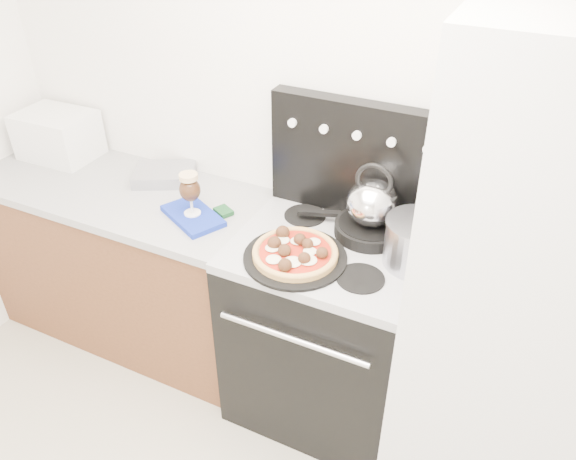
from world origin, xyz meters
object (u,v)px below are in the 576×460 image
Objects in this scene: tea_kettle at (372,200)px; stock_pot at (417,244)px; fridge at (515,293)px; skillet at (369,229)px; stove_body at (326,332)px; toaster_oven at (58,135)px; pizza at (295,251)px; base_cabinet at (132,265)px; pizza_pan at (295,257)px; oven_mitt at (193,216)px; beer_glass at (190,194)px.

stock_pot is (0.22, -0.11, -0.08)m from tea_kettle.
skillet is at bearing 164.29° from fridge.
stove_body is 3.62× the size of stock_pot.
toaster_oven is 1.13× the size of pizza.
toaster_oven is 1.52m from pizza.
base_cabinet is 1.33m from skillet.
base_cabinet is 3.91× the size of toaster_oven.
toaster_oven is 0.92× the size of pizza_pan.
fridge reaches higher than oven_mitt.
stock_pot is (0.95, 0.08, -0.01)m from beer_glass.
toaster_oven is 1.69m from skillet.
skillet reaches higher than base_cabinet.
stock_pot is at bearing 4.87° from oven_mitt.
beer_glass is 0.60× the size of pizza.
skillet is 0.14m from tea_kettle.
tea_kettle is at bearing 0.00° from skillet.
base_cabinet is at bearing 170.55° from pizza.
stove_body is at bearing 58.54° from pizza.
oven_mitt is 0.11m from beer_glass.
fridge is 5.12× the size of toaster_oven.
stove_body is 3.04× the size of oven_mitt.
skillet is at bearing 54.79° from pizza_pan.
fridge reaches higher than tea_kettle.
fridge is 0.38m from stock_pot.
oven_mitt is (0.48, -0.08, 0.48)m from base_cabinet.
tea_kettle is at bearing 14.57° from beer_glass.
pizza_pan is 0.38m from tea_kettle.
oven_mitt is at bearing 170.06° from pizza.
tea_kettle is (0.00, 0.00, 0.14)m from skillet.
pizza_pan is 0.35m from skillet.
base_cabinet is 1.55m from stock_pot.
pizza is at bearing -9.94° from oven_mitt.
pizza reaches higher than stove_body.
stove_body is 0.66m from stock_pot.
skillet is (-0.59, 0.17, -0.00)m from fridge.
fridge is at bearing -2.05° from stove_body.
stove_body is 0.54m from pizza.
beer_glass is at bearing -175.13° from stock_pot.
pizza is (0.53, -0.09, 0.04)m from oven_mitt.
tea_kettle is (-0.59, 0.17, 0.13)m from fridge.
stock_pot is at bearing -5.32° from toaster_oven.
toaster_oven is (-0.47, 0.13, 0.59)m from base_cabinet.
pizza is at bearing 0.00° from pizza_pan.
pizza_pan reaches higher than base_cabinet.
stove_body is 0.46× the size of fridge.
stove_body is 1.68m from toaster_oven.
fridge reaches higher than base_cabinet.
pizza is at bearing -157.40° from stock_pot.
stove_body is 2.19× the size of pizza_pan.
tea_kettle reaches higher than oven_mitt.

